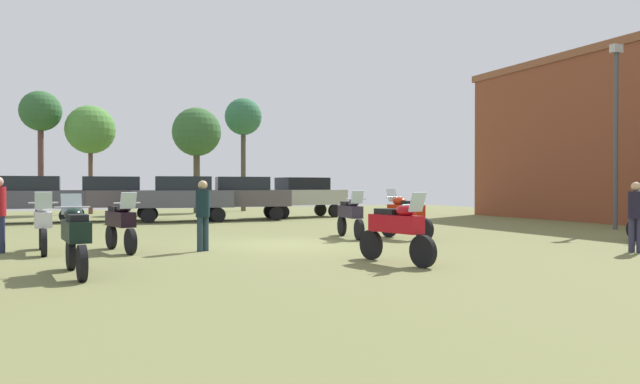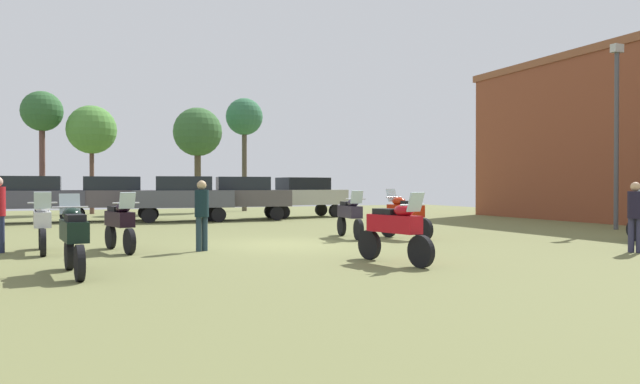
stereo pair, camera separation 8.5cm
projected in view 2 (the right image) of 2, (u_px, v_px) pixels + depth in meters
The scene contains 19 objects.
ground_plane at pixel (285, 245), 15.38m from camera, with size 44.00×52.00×0.02m.
motorcycle_1 at pixel (395, 228), 11.61m from camera, with size 0.72×2.16×1.47m.
motorcycle_3 at pixel (350, 214), 17.32m from camera, with size 0.66×2.25×1.46m.
motorcycle_5 at pixel (74, 235), 10.13m from camera, with size 0.62×2.13×1.45m.
motorcycle_7 at pixel (405, 214), 17.00m from camera, with size 0.72×2.12×1.50m.
motorcycle_9 at pixel (42, 223), 13.48m from camera, with size 0.62×2.25×1.46m.
motorcycle_10 at pixel (120, 222), 13.72m from camera, with size 0.73×2.07×1.45m.
car_1 at pixel (243, 195), 26.36m from camera, with size 4.52×2.42×2.00m.
car_2 at pixel (31, 196), 24.27m from camera, with size 4.32×1.84×2.00m.
car_3 at pixel (112, 195), 25.56m from camera, with size 4.38×1.99×2.00m.
car_5 at pixel (303, 194), 28.64m from camera, with size 4.47×2.24×2.00m.
car_6 at pixel (185, 195), 25.18m from camera, with size 4.56×2.57×2.00m.
person_2 at pixel (635, 212), 13.50m from camera, with size 0.46×0.46×1.68m.
person_3 at pixel (202, 210), 13.81m from camera, with size 0.44×0.44×1.72m.
tree_2 at pixel (42, 114), 31.24m from camera, with size 2.20×2.20×6.80m.
tree_3 at pixel (198, 133), 33.14m from camera, with size 2.83×2.83×6.16m.
tree_4 at pixel (92, 130), 31.88m from camera, with size 2.71×2.71×6.10m.
tree_6 at pixel (244, 119), 35.55m from camera, with size 2.31×2.31×7.08m.
lamp_post at pixel (617, 126), 20.62m from camera, with size 0.44×0.24×6.73m.
Camera 2 is at (-5.25, -14.46, 1.62)m, focal length 31.87 mm.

